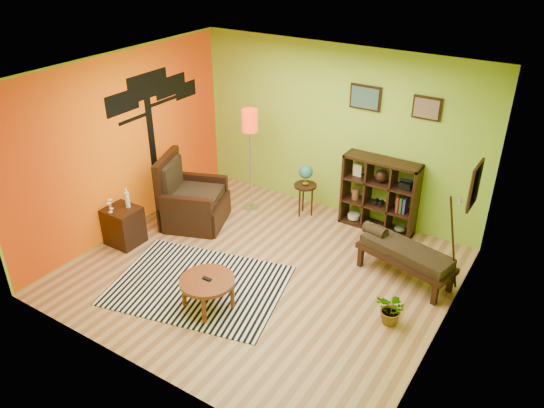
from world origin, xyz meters
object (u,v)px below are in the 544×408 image
Objects in this scene: bench at (404,253)px; potted_plant at (392,312)px; armchair at (191,203)px; globe_table at (306,177)px; coffee_table at (207,283)px; cube_shelf at (380,195)px; side_cabinet at (124,225)px; floor_lamp at (250,130)px.

potted_plant is (0.24, -1.00, -0.24)m from bench.
globe_table is at bearing 39.89° from armchair.
coffee_table reaches higher than potted_plant.
coffee_table is 2.81m from globe_table.
cube_shelf is (1.21, 0.25, -0.10)m from globe_table.
cube_shelf is 1.36m from bench.
armchair is 1.34× the size of side_cabinet.
armchair is at bearing 135.57° from coffee_table.
floor_lamp reaches higher than cube_shelf.
armchair is 0.68× the size of floor_lamp.
cube_shelf is at bearing 11.71° from globe_table.
floor_lamp is 4.16× the size of potted_plant.
cube_shelf is at bearing 70.85° from coffee_table.
floor_lamp is at bearing -160.59° from globe_table.
cube_shelf reaches higher than coffee_table.
coffee_table is at bearing -14.42° from side_cabinet.
coffee_table is at bearing -44.43° from armchair.
side_cabinet is 0.76× the size of cube_shelf.
cube_shelf is (3.11, 2.51, 0.30)m from side_cabinet.
potted_plant is (2.26, -1.83, -0.53)m from globe_table.
side_cabinet is (-0.45, -1.05, -0.05)m from armchair.
bench is at bearing 6.35° from armchair.
cube_shelf reaches higher than potted_plant.
potted_plant is at bearing -38.94° from globe_table.
floor_lamp reaches higher than globe_table.
side_cabinet is at bearing -141.11° from cube_shelf.
armchair reaches higher than globe_table.
globe_table is at bearing -168.29° from cube_shelf.
globe_table is at bearing 157.62° from bench.
floor_lamp is at bearing -164.98° from cube_shelf.
floor_lamp reaches higher than coffee_table.
side_cabinet is at bearing 165.58° from coffee_table.
globe_table reaches higher than bench.
armchair is 1.14m from side_cabinet.
cube_shelf is 2.80× the size of potted_plant.
side_cabinet is 2.48m from floor_lamp.
cube_shelf is at bearing 116.86° from potted_plant.
bench is at bearing 46.47° from coffee_table.
globe_table is at bearing 93.11° from coffee_table.
coffee_table is at bearing -155.38° from potted_plant.
coffee_table is at bearing -109.15° from cube_shelf.
bench is (1.86, 1.96, 0.03)m from coffee_table.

